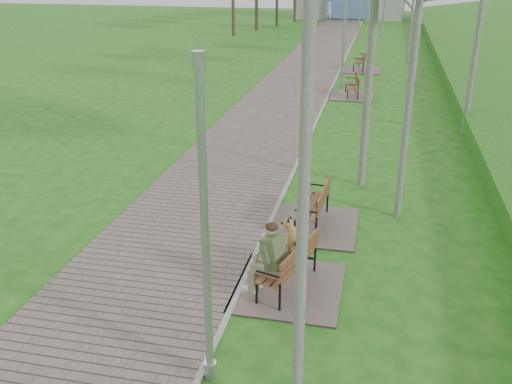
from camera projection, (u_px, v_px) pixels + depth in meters
ground at (211, 354)px, 8.67m from camera, size 120.00×120.00×0.00m
walkway at (301, 76)px, 28.39m from camera, size 3.50×67.00×0.04m
kerb at (336, 78)px, 28.04m from camera, size 0.10×67.00×0.05m
bench_main at (284, 267)px, 10.18m from camera, size 1.91×2.12×1.66m
bench_second at (312, 217)px, 12.69m from camera, size 1.95×2.17×1.20m
bench_third at (352, 92)px, 24.35m from camera, size 1.83×2.03×1.12m
bench_far at (361, 66)px, 29.86m from camera, size 2.06×2.29×1.26m
lamp_post_near at (206, 244)px, 7.36m from camera, size 0.18×0.18×4.62m
lamp_post_second at (344, 34)px, 25.19m from camera, size 0.20×0.20×5.12m
lamp_post_third at (360, 2)px, 39.99m from camera, size 0.21×0.21×5.45m
pedestrian_near at (329, 12)px, 51.85m from camera, size 0.71×0.60×1.65m
pedestrian_far at (309, 29)px, 40.15m from camera, size 0.89×0.78×1.53m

